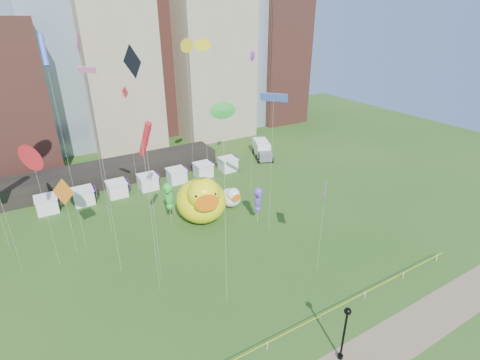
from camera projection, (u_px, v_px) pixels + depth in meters
ground at (267, 349)px, 31.15m from camera, size 160.00×160.00×0.00m
skyline at (104, 41)px, 70.80m from camera, size 101.00×23.00×68.00m
pavilion at (108, 173)px, 61.40m from camera, size 38.00×6.00×3.20m
vendor_tents at (148, 182)px, 59.24m from camera, size 33.24×2.80×2.40m
caution_tape at (267, 344)px, 30.86m from camera, size 50.00×0.06×0.90m
big_duck at (202, 199)px, 49.13m from camera, size 8.84×10.33×7.32m
small_duck at (231, 197)px, 53.64m from camera, size 3.38×4.42×3.34m
seahorse_green at (169, 194)px, 47.39m from camera, size 1.73×1.93×6.41m
seahorse_purple at (258, 198)px, 48.39m from camera, size 1.63×1.82×5.41m
lamppost at (345, 328)px, 28.94m from camera, size 0.59×0.59×5.63m
box_truck at (262, 149)px, 72.29m from camera, size 5.06×7.62×3.05m
kite_0 at (32, 157)px, 35.86m from camera, size 1.64×2.48×14.71m
kite_1 at (88, 76)px, 31.54m from camera, size 1.46×1.48×22.20m
kite_3 at (223, 113)px, 28.29m from camera, size 1.39×0.48×20.14m
kite_4 at (203, 46)px, 44.42m from camera, size 1.32×0.97×23.55m
kite_5 at (44, 51)px, 35.34m from camera, size 0.64×1.82×24.62m
kite_6 at (63, 193)px, 40.14m from camera, size 2.03×2.75×9.98m
kite_7 at (253, 58)px, 49.33m from camera, size 1.15×0.97×21.70m
kite_8 at (145, 139)px, 32.59m from camera, size 1.26×2.11×17.79m
kite_9 at (80, 51)px, 38.40m from camera, size 0.73×2.33×24.70m
kite_10 at (134, 70)px, 28.43m from camera, size 1.89×1.90×24.27m
kite_12 at (186, 46)px, 48.93m from camera, size 1.74×1.12×23.30m
kite_13 at (274, 98)px, 40.57m from camera, size 2.43×2.69×18.26m
kite_15 at (325, 193)px, 36.95m from camera, size 2.26×2.08×11.20m
kite_16 at (125, 93)px, 48.34m from camera, size 1.51×3.11×17.23m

